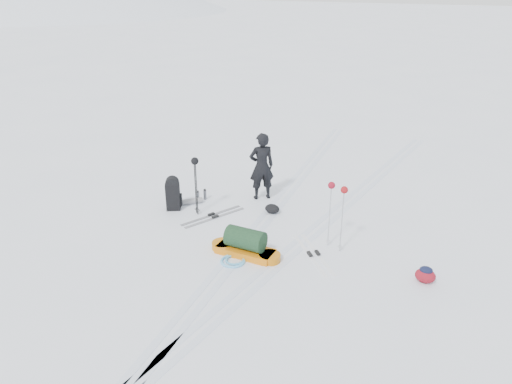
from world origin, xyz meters
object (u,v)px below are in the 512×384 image
Objects in this scene: skier at (262,166)px; expedition_rucksack at (175,194)px; pulk_sled at (245,245)px; ski_poles_black at (195,168)px.

expedition_rucksack is (-1.69, -1.52, -0.49)m from skier.
pulk_sled is 2.52m from ski_poles_black.
skier is at bearing 13.12° from expedition_rucksack.
ski_poles_black is at bearing -30.86° from expedition_rucksack.
expedition_rucksack reaches higher than pulk_sled.
skier reaches higher than pulk_sled.
ski_poles_black is at bearing 16.49° from skier.
skier is 3.02m from pulk_sled.
skier is 1.12× the size of pulk_sled.
pulk_sled is 2.90m from expedition_rucksack.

